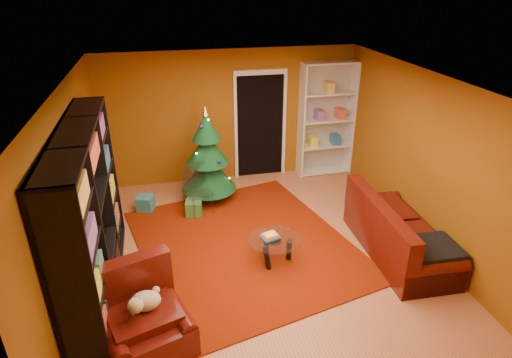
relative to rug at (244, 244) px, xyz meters
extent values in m
cube|color=#AE633C|center=(0.22, -0.25, -0.04)|extent=(5.00, 5.50, 0.05)
cube|color=silver|center=(0.22, -0.25, 2.61)|extent=(5.00, 5.50, 0.05)
cube|color=#91510F|center=(0.22, 2.53, 1.29)|extent=(5.00, 0.05, 2.60)
cube|color=#91510F|center=(-2.30, -0.25, 1.29)|extent=(0.05, 5.50, 2.60)
cube|color=#91510F|center=(2.75, -0.25, 1.29)|extent=(0.05, 5.50, 2.60)
cube|color=maroon|center=(0.00, 0.00, 0.00)|extent=(3.79, 4.17, 0.02)
cube|color=teal|center=(-1.52, 1.45, 0.13)|extent=(0.34, 0.34, 0.27)
cube|color=#317833|center=(-0.69, 1.09, 0.13)|extent=(0.31, 0.31, 0.27)
cube|color=#AB3823|center=(-0.42, 1.74, 0.11)|extent=(0.32, 0.32, 0.24)
camera|label=1|loc=(-1.03, -5.51, 3.84)|focal=30.00mm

